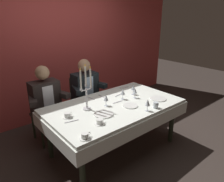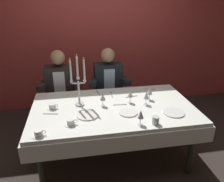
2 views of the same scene
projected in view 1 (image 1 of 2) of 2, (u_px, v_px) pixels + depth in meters
name	position (u px, v px, depth m)	size (l,w,h in m)	color
ground_plane	(114.00, 148.00, 3.25)	(12.00, 12.00, 0.00)	#352C27
back_wall	(58.00, 47.00, 3.97)	(6.00, 0.12, 2.70)	#BE413E
dining_table	(114.00, 112.00, 3.03)	(1.94, 1.14, 0.74)	white
candelabra	(86.00, 91.00, 2.74)	(0.19, 0.11, 0.62)	silver
dinner_plate_0	(158.00, 99.00, 3.17)	(0.24, 0.24, 0.01)	white
dinner_plate_1	(130.00, 106.00, 2.93)	(0.21, 0.21, 0.01)	white
dinner_plate_2	(104.00, 114.00, 2.68)	(0.25, 0.25, 0.01)	white
wine_glass_0	(148.00, 103.00, 2.75)	(0.07, 0.07, 0.16)	silver
wine_glass_1	(106.00, 98.00, 2.90)	(0.07, 0.07, 0.16)	silver
wine_glass_2	(135.00, 91.00, 3.18)	(0.07, 0.07, 0.16)	silver
wine_glass_3	(123.00, 92.00, 3.13)	(0.07, 0.07, 0.16)	silver
wine_glass_4	(133.00, 88.00, 3.31)	(0.07, 0.07, 0.16)	silver
water_tumbler_0	(156.00, 105.00, 2.86)	(0.07, 0.07, 0.08)	silver
coffee_cup_0	(100.00, 122.00, 2.45)	(0.13, 0.12, 0.06)	white
coffee_cup_1	(68.00, 115.00, 2.61)	(0.13, 0.12, 0.06)	white
coffee_cup_2	(85.00, 136.00, 2.17)	(0.13, 0.12, 0.06)	white
spoon_0	(118.00, 102.00, 3.06)	(0.17, 0.02, 0.01)	#B7B7BC
fork_1	(72.00, 121.00, 2.52)	(0.17, 0.02, 0.01)	#B7B7BC
knife_2	(102.00, 97.00, 3.26)	(0.19, 0.02, 0.01)	#B7B7BC
fork_3	(124.00, 88.00, 3.65)	(0.17, 0.02, 0.01)	#B7B7BC
spoon_4	(118.00, 95.00, 3.32)	(0.17, 0.02, 0.01)	#B7B7BC
fork_5	(91.00, 98.00, 3.20)	(0.17, 0.02, 0.01)	#B7B7BC
seated_diner_0	(45.00, 98.00, 3.24)	(0.63, 0.48, 1.24)	#272F20
seated_diner_1	(85.00, 88.00, 3.68)	(0.63, 0.48, 1.24)	#272F20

